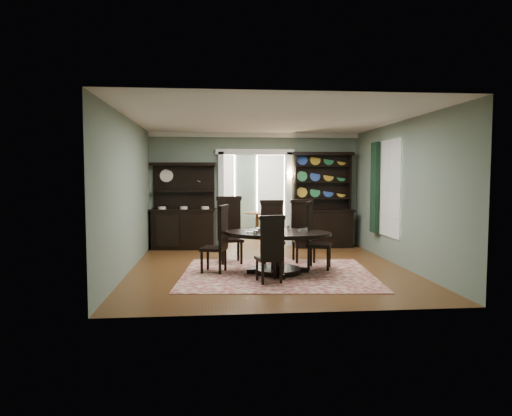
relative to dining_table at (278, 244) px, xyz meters
The scene contains 19 objects.
room 1.14m from the dining_table, 102.99° to the left, with size 5.51×6.01×3.01m.
parlor 6.08m from the dining_table, 91.13° to the left, with size 3.51×3.50×3.01m.
doorway_trim 3.63m from the dining_table, 91.95° to the left, with size 2.08×0.25×2.57m.
right_window 3.11m from the dining_table, 28.50° to the left, with size 0.15×1.47×2.12m.
wall_sconce 3.67m from the dining_table, 75.92° to the left, with size 0.27×0.21×0.21m.
rug 0.56m from the dining_table, 103.95° to the right, with size 3.58×2.99×0.01m, color maroon.
dining_table is the anchor object (origin of this frame).
centerpiece 0.31m from the dining_table, 74.58° to the left, with size 1.19×0.77×0.20m.
chair_far_left 1.53m from the dining_table, 125.17° to the left, with size 0.58×0.56×1.43m.
chair_far_mid 1.08m from the dining_table, 88.16° to the left, with size 0.52×0.48×1.35m.
chair_far_right 1.42m from the dining_table, 59.19° to the left, with size 0.52×0.49×1.36m.
chair_end_left 1.14m from the dining_table, behind, with size 0.59×0.60×1.31m.
chair_end_right 0.87m from the dining_table, 25.00° to the left, with size 0.62×0.63×1.36m.
chair_near 0.86m from the dining_table, 106.16° to the right, with size 0.52×0.50×1.20m.
sideboard 3.78m from the dining_table, 121.65° to the left, with size 1.73×0.74×2.21m.
welsh_dresser 3.62m from the dining_table, 62.69° to the left, with size 1.62×0.64×2.49m.
parlor_table 5.43m from the dining_table, 88.68° to the left, with size 0.80×0.80×0.74m.
parlor_chair_left 5.12m from the dining_table, 96.30° to the left, with size 0.41×0.40×0.94m.
parlor_chair_right 5.35m from the dining_table, 85.22° to the left, with size 0.49×0.47×1.06m.
Camera 1 is at (-1.10, -9.04, 1.87)m, focal length 32.00 mm.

